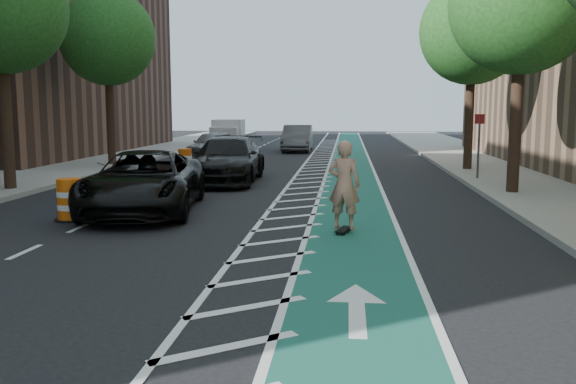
# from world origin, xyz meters

# --- Properties ---
(ground) EXTENTS (120.00, 120.00, 0.00)m
(ground) POSITION_xyz_m (0.00, 0.00, 0.00)
(ground) COLOR black
(ground) RESTS_ON ground
(bike_lane) EXTENTS (2.00, 90.00, 0.01)m
(bike_lane) POSITION_xyz_m (3.00, 10.00, 0.01)
(bike_lane) COLOR #1A5E50
(bike_lane) RESTS_ON ground
(buffer_strip) EXTENTS (1.40, 90.00, 0.01)m
(buffer_strip) POSITION_xyz_m (1.50, 10.00, 0.01)
(buffer_strip) COLOR silver
(buffer_strip) RESTS_ON ground
(sidewalk_right) EXTENTS (5.00, 90.00, 0.15)m
(sidewalk_right) POSITION_xyz_m (9.50, 10.00, 0.07)
(sidewalk_right) COLOR gray
(sidewalk_right) RESTS_ON ground
(sidewalk_left) EXTENTS (5.00, 90.00, 0.15)m
(sidewalk_left) POSITION_xyz_m (-9.50, 10.00, 0.07)
(sidewalk_left) COLOR gray
(sidewalk_left) RESTS_ON ground
(curb_right) EXTENTS (0.12, 90.00, 0.16)m
(curb_right) POSITION_xyz_m (7.05, 10.00, 0.08)
(curb_right) COLOR gray
(curb_right) RESTS_ON ground
(curb_left) EXTENTS (0.12, 90.00, 0.16)m
(curb_left) POSITION_xyz_m (-7.05, 10.00, 0.08)
(curb_left) COLOR gray
(curb_left) RESTS_ON ground
(tree_r_c) EXTENTS (4.20, 4.20, 7.90)m
(tree_r_c) POSITION_xyz_m (7.90, 8.00, 5.77)
(tree_r_c) COLOR #382619
(tree_r_c) RESTS_ON ground
(tree_l_c) EXTENTS (4.20, 4.20, 7.90)m
(tree_l_c) POSITION_xyz_m (-7.90, 8.00, 5.77)
(tree_l_c) COLOR #382619
(tree_l_c) RESTS_ON ground
(tree_r_d) EXTENTS (4.20, 4.20, 7.90)m
(tree_r_d) POSITION_xyz_m (7.90, 16.00, 5.77)
(tree_r_d) COLOR #382619
(tree_r_d) RESTS_ON ground
(tree_l_d) EXTENTS (4.20, 4.20, 7.90)m
(tree_l_d) POSITION_xyz_m (-7.90, 16.00, 5.77)
(tree_l_d) COLOR #382619
(tree_l_d) RESTS_ON ground
(sign_post) EXTENTS (0.35, 0.08, 2.47)m
(sign_post) POSITION_xyz_m (7.60, 12.00, 1.35)
(sign_post) COLOR #4C4C4C
(sign_post) RESTS_ON ground
(skateboard) EXTENTS (0.39, 0.76, 0.10)m
(skateboard) POSITION_xyz_m (2.79, 2.36, 0.08)
(skateboard) COLOR black
(skateboard) RESTS_ON ground
(skateboarder) EXTENTS (0.80, 0.63, 1.92)m
(skateboarder) POSITION_xyz_m (2.79, 2.36, 1.06)
(skateboarder) COLOR tan
(skateboarder) RESTS_ON skateboard
(suv_near) EXTENTS (3.36, 6.02, 1.59)m
(suv_near) POSITION_xyz_m (-2.40, 4.59, 0.79)
(suv_near) COLOR black
(suv_near) RESTS_ON ground
(suv_far) EXTENTS (2.43, 5.70, 1.64)m
(suv_far) POSITION_xyz_m (-1.51, 11.14, 0.82)
(suv_far) COLOR black
(suv_far) RESTS_ON ground
(car_silver) EXTENTS (2.36, 4.60, 1.50)m
(car_silver) POSITION_xyz_m (-4.18, 20.83, 0.75)
(car_silver) COLOR gray
(car_silver) RESTS_ON ground
(car_grey) EXTENTS (1.81, 4.97, 1.63)m
(car_grey) POSITION_xyz_m (-0.25, 27.22, 0.81)
(car_grey) COLOR #57575C
(car_grey) RESTS_ON ground
(box_truck) EXTENTS (2.23, 4.56, 1.86)m
(box_truck) POSITION_xyz_m (-5.58, 31.89, 0.86)
(box_truck) COLOR silver
(box_truck) RESTS_ON ground
(barrel_a) EXTENTS (0.75, 0.75, 1.02)m
(barrel_a) POSITION_xyz_m (-3.80, 3.22, 0.48)
(barrel_a) COLOR #DD590B
(barrel_a) RESTS_ON ground
(barrel_b) EXTENTS (0.74, 0.74, 1.01)m
(barrel_b) POSITION_xyz_m (-1.80, 9.78, 0.48)
(barrel_b) COLOR #EC470C
(barrel_b) RESTS_ON ground
(barrel_c) EXTENTS (0.72, 0.72, 0.98)m
(barrel_c) POSITION_xyz_m (-4.00, 14.50, 0.46)
(barrel_c) COLOR #D6520B
(barrel_c) RESTS_ON ground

